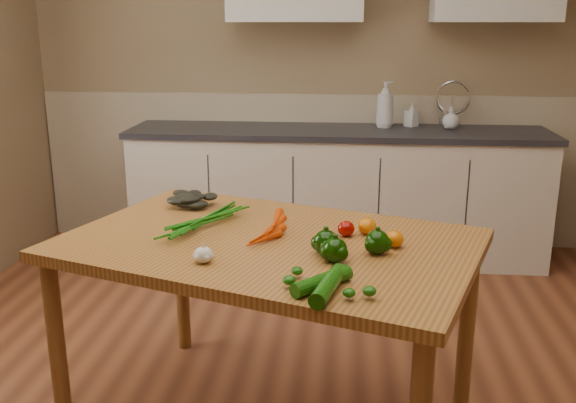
% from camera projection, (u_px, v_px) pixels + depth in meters
% --- Properties ---
extents(room, '(4.04, 5.04, 2.64)m').
position_uv_depth(room, '(275.00, 123.00, 2.35)').
color(room, brown).
rests_on(room, ground).
extents(counter_run, '(2.84, 0.64, 1.14)m').
position_uv_depth(counter_run, '(338.00, 192.00, 4.47)').
color(counter_run, beige).
rests_on(counter_run, ground).
extents(table, '(1.75, 1.42, 0.81)m').
position_uv_depth(table, '(269.00, 262.00, 2.45)').
color(table, '#A66930').
rests_on(table, ground).
extents(soap_bottle_a, '(0.16, 0.16, 0.31)m').
position_uv_depth(soap_bottle_a, '(385.00, 104.00, 4.38)').
color(soap_bottle_a, silver).
rests_on(soap_bottle_a, counter_run).
extents(soap_bottle_b, '(0.11, 0.11, 0.17)m').
position_uv_depth(soap_bottle_b, '(412.00, 114.00, 4.44)').
color(soap_bottle_b, silver).
rests_on(soap_bottle_b, counter_run).
extents(soap_bottle_c, '(0.12, 0.12, 0.15)m').
position_uv_depth(soap_bottle_c, '(451.00, 118.00, 4.34)').
color(soap_bottle_c, silver).
rests_on(soap_bottle_c, counter_run).
extents(carrot_bunch, '(0.34, 0.30, 0.08)m').
position_uv_depth(carrot_bunch, '(249.00, 224.00, 2.48)').
color(carrot_bunch, '#DB4005').
rests_on(carrot_bunch, table).
extents(leafy_greens, '(0.22, 0.20, 0.11)m').
position_uv_depth(leafy_greens, '(192.00, 195.00, 2.83)').
color(leafy_greens, black).
rests_on(leafy_greens, table).
extents(garlic_bulb, '(0.07, 0.07, 0.06)m').
position_uv_depth(garlic_bulb, '(203.00, 255.00, 2.18)').
color(garlic_bulb, silver).
rests_on(garlic_bulb, table).
extents(pepper_a, '(0.09, 0.09, 0.09)m').
position_uv_depth(pepper_a, '(326.00, 242.00, 2.25)').
color(pepper_a, black).
rests_on(pepper_a, table).
extents(pepper_b, '(0.09, 0.09, 0.09)m').
position_uv_depth(pepper_b, '(377.00, 242.00, 2.26)').
color(pepper_b, black).
rests_on(pepper_b, table).
extents(pepper_c, '(0.09, 0.09, 0.09)m').
position_uv_depth(pepper_c, '(335.00, 250.00, 2.18)').
color(pepper_c, black).
rests_on(pepper_c, table).
extents(tomato_a, '(0.07, 0.07, 0.06)m').
position_uv_depth(tomato_a, '(346.00, 229.00, 2.45)').
color(tomato_a, '#870702').
rests_on(tomato_a, table).
extents(tomato_b, '(0.07, 0.07, 0.07)m').
position_uv_depth(tomato_b, '(367.00, 226.00, 2.47)').
color(tomato_b, '#D96605').
rests_on(tomato_b, table).
extents(tomato_c, '(0.07, 0.07, 0.06)m').
position_uv_depth(tomato_c, '(394.00, 239.00, 2.33)').
color(tomato_c, '#D96605').
rests_on(tomato_c, table).
extents(zucchini_a, '(0.11, 0.26, 0.05)m').
position_uv_depth(zucchini_a, '(328.00, 286.00, 1.93)').
color(zucchini_a, '#104507').
rests_on(zucchini_a, table).
extents(zucchini_b, '(0.19, 0.20, 0.05)m').
position_uv_depth(zucchini_b, '(322.00, 281.00, 1.97)').
color(zucchini_b, '#104507').
rests_on(zucchini_b, table).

